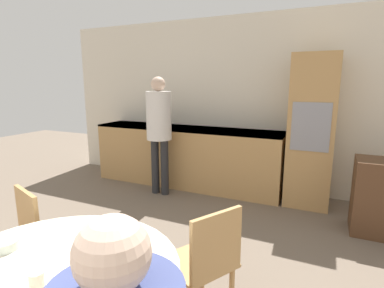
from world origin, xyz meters
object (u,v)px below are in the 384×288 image
(oven_unit, at_px, (311,132))
(chair_far_right, at_px, (206,262))
(bowl_far, at_px, (5,245))
(cup, at_px, (37,281))
(person_standing, at_px, (159,123))
(chair_far_left, at_px, (15,244))

(oven_unit, height_order, chair_far_right, oven_unit)
(bowl_far, bearing_deg, cup, -19.29)
(person_standing, relative_size, cup, 19.99)
(person_standing, relative_size, bowl_far, 12.32)
(oven_unit, xyz_separation_m, bowl_far, (-1.33, -3.27, -0.23))
(person_standing, distance_m, cup, 3.12)
(oven_unit, distance_m, bowl_far, 3.54)
(chair_far_left, xyz_separation_m, chair_far_right, (1.31, 0.36, 0.00))
(chair_far_left, distance_m, cup, 1.03)
(chair_far_left, distance_m, bowl_far, 0.59)
(chair_far_left, height_order, chair_far_right, same)
(cup, bearing_deg, chair_far_left, 151.23)
(chair_far_right, height_order, person_standing, person_standing)
(person_standing, bearing_deg, bowl_far, -76.14)
(person_standing, height_order, bowl_far, person_standing)
(chair_far_right, bearing_deg, oven_unit, -160.22)
(chair_far_right, relative_size, bowl_far, 6.28)
(oven_unit, distance_m, cup, 3.54)
(chair_far_left, xyz_separation_m, person_standing, (-0.26, 2.42, 0.56))
(chair_far_left, relative_size, person_standing, 0.51)
(cup, distance_m, bowl_far, 0.47)
(person_standing, distance_m, bowl_far, 2.84)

